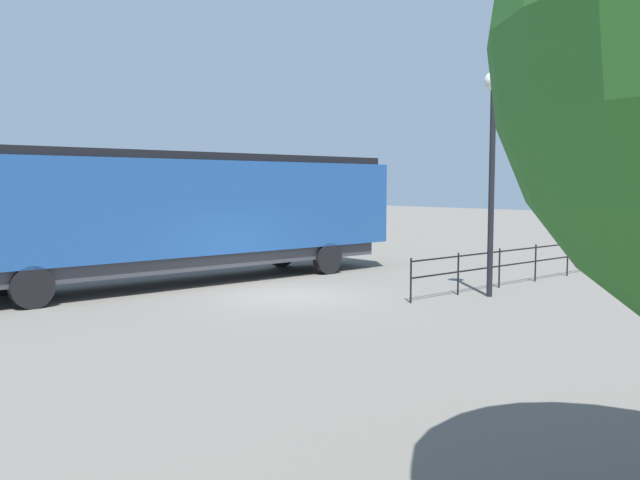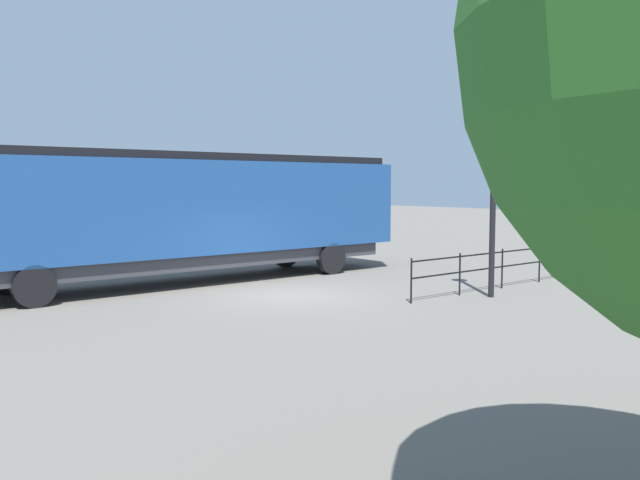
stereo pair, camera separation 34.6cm
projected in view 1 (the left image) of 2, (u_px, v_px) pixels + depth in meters
ground_plane at (289, 296)px, 18.81m from camera, size 120.00×120.00×0.00m
locomotive at (197, 211)px, 21.32m from camera, size 2.97×15.58×4.10m
lamp_post at (493, 138)px, 18.33m from camera, size 0.52×0.52×6.21m
platform_fence at (518, 260)px, 20.85m from camera, size 0.05×10.09×1.20m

